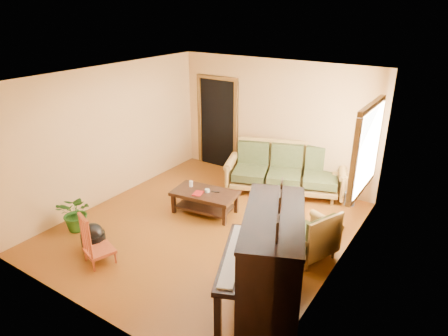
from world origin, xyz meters
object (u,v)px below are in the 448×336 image
Objects in this scene: armchair at (308,232)px; red_chair at (98,238)px; footstool at (94,241)px; sofa at (285,170)px; potted_plant at (77,213)px; piano at (272,267)px; coffee_table at (205,202)px; ceramic_crock at (350,198)px.

armchair is 0.98× the size of red_chair.
footstool is 0.42m from red_chair.
armchair is at bearing 31.26° from footstool.
footstool is at bearing -133.95° from sofa.
red_chair is at bearing -22.14° from potted_plant.
red_chair is at bearing -121.18° from armchair.
piano is (1.35, -3.27, 0.21)m from sofa.
coffee_table is 2.10m from footstool.
coffee_table is at bearing 69.51° from footstool.
red_chair is (0.31, -0.15, 0.24)m from footstool.
piano is 2.68m from red_chair.
piano is at bearing -87.47° from sofa.
piano is 3.70m from potted_plant.
sofa is 2.86× the size of armchair.
coffee_table is 2.80m from ceramic_crock.
red_chair reaches higher than armchair.
coffee_table is 2.81m from piano.
sofa is at bearing 89.71° from red_chair.
potted_plant is at bearing 156.98° from piano.
potted_plant is (-3.63, -3.48, 0.20)m from ceramic_crock.
sofa reaches higher than potted_plant.
piano is 3.00m from footstool.
red_chair is at bearing -25.00° from footstool.
ceramic_crock is (0.04, 2.03, -0.28)m from armchair.
piano is 1.92× the size of red_chair.
coffee_table is 0.73× the size of piano.
armchair reaches higher than potted_plant.
sofa is 3.92m from red_chair.
ceramic_crock is 5.03m from potted_plant.
armchair is at bearing 70.57° from piano.
piano is (2.21, -1.68, 0.49)m from coffee_table.
coffee_table is at bearing 97.42° from red_chair.
footstool is at bearing -126.44° from armchair.
sofa is at bearing 146.70° from armchair.
sofa is at bearing 65.96° from footstool.
piano is at bearing 5.67° from footstool.
armchair reaches higher than coffee_table.
coffee_table is 2.17m from red_chair.
potted_plant is (-2.32, -3.28, -0.17)m from sofa.
ceramic_crock is at bearing 39.71° from coffee_table.
ceramic_crock is 0.40× the size of potted_plant.
armchair is 3.11× the size of ceramic_crock.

